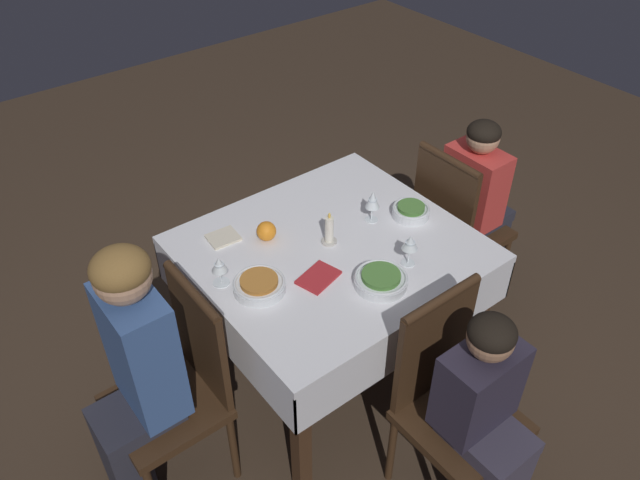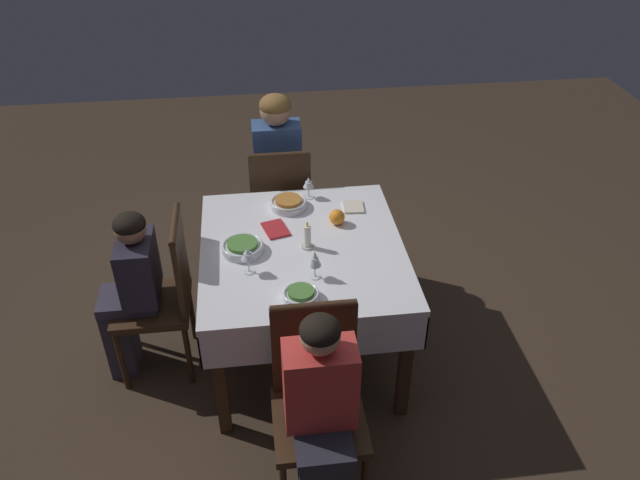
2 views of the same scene
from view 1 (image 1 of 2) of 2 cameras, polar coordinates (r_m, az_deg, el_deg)
The scene contains 18 objects.
ground_plane at distance 3.21m, azimuth 0.87°, elevation -11.09°, with size 8.00×8.00×0.00m, color #3D2D21.
dining_table at distance 2.73m, azimuth 1.00°, elevation -2.12°, with size 1.16×1.06×0.76m.
chair_east at distance 2.52m, azimuth -12.70°, elevation -12.63°, with size 0.41×0.41×0.96m.
chair_north at distance 2.48m, azimuth 11.81°, elevation -13.76°, with size 0.41×0.41×0.96m.
chair_west at distance 3.26m, azimuth 12.19°, elevation 1.48°, with size 0.41×0.41×0.96m.
person_adult_denim at distance 2.36m, azimuth -16.64°, elevation -11.54°, with size 0.34×0.30×1.23m.
person_child_dark at distance 2.39m, azimuth 14.99°, elevation -15.60°, with size 0.30×0.33×1.02m.
person_child_red at distance 3.33m, azimuth 14.26°, elevation 3.42°, with size 0.33×0.30×1.07m.
bowl_east at distance 2.46m, azimuth -5.58°, elevation -4.08°, with size 0.21×0.21×0.06m.
wine_glass_east at distance 2.47m, azimuth -9.21°, elevation -2.34°, with size 0.07×0.07×0.13m.
bowl_north at distance 2.48m, azimuth 5.59°, elevation -3.60°, with size 0.22×0.22×0.06m.
wine_glass_north at distance 2.54m, azimuth 8.24°, elevation -0.33°, with size 0.07×0.07×0.14m.
bowl_west at distance 2.86m, azimuth 8.30°, elevation 2.67°, with size 0.17×0.17×0.06m.
wine_glass_west at distance 2.76m, azimuth 4.83°, elevation 3.62°, with size 0.06×0.06×0.15m.
candle_centerpiece at distance 2.65m, azimuth 0.85°, elevation 0.77°, with size 0.07×0.07×0.16m.
orange_fruit at distance 2.69m, azimuth -4.92°, elevation 0.82°, with size 0.09×0.09×0.09m, color orange.
napkin_red_folded at distance 2.51m, azimuth -0.15°, elevation -3.44°, with size 0.19×0.16×0.01m.
napkin_spare_side at distance 2.74m, azimuth -8.85°, elevation 0.23°, with size 0.14×0.12×0.01m.
Camera 1 is at (1.30, 1.60, 2.46)m, focal length 35.00 mm.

